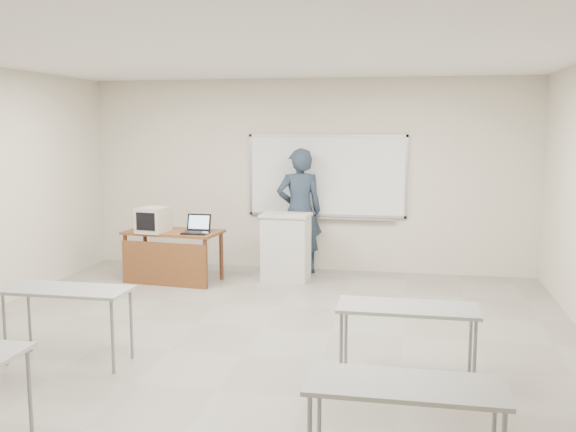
% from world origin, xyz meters
% --- Properties ---
extents(floor, '(7.00, 8.00, 0.01)m').
position_xyz_m(floor, '(0.00, 0.00, -0.01)').
color(floor, gray).
rests_on(floor, ground).
extents(whiteboard, '(2.48, 0.10, 1.31)m').
position_xyz_m(whiteboard, '(0.30, 3.97, 1.48)').
color(whiteboard, white).
rests_on(whiteboard, floor).
extents(student_desks, '(4.40, 2.20, 0.73)m').
position_xyz_m(student_desks, '(-0.00, -1.35, 0.67)').
color(student_desks, gray).
rests_on(student_desks, floor).
extents(instructor_desk, '(1.38, 0.69, 0.75)m').
position_xyz_m(instructor_desk, '(-1.80, 2.69, 0.54)').
color(instructor_desk, brown).
rests_on(instructor_desk, floor).
extents(podium, '(0.71, 0.52, 0.99)m').
position_xyz_m(podium, '(-0.20, 3.20, 0.50)').
color(podium, beige).
rests_on(podium, floor).
extents(crt_monitor, '(0.39, 0.44, 0.37)m').
position_xyz_m(crt_monitor, '(-2.05, 2.68, 0.93)').
color(crt_monitor, '#B6AC96').
rests_on(crt_monitor, instructor_desk).
extents(laptop, '(0.36, 0.33, 0.26)m').
position_xyz_m(laptop, '(-1.40, 2.68, 0.81)').
color(laptop, black).
rests_on(laptop, instructor_desk).
extents(mouse, '(0.11, 0.08, 0.04)m').
position_xyz_m(mouse, '(-1.25, 2.60, 0.77)').
color(mouse, '#A8AAAF').
rests_on(mouse, instructor_desk).
extents(keyboard, '(0.47, 0.22, 0.03)m').
position_xyz_m(keyboard, '(-0.09, 3.08, 1.00)').
color(keyboard, '#B6AC96').
rests_on(keyboard, podium).
extents(presenter, '(0.82, 0.67, 1.93)m').
position_xyz_m(presenter, '(-0.09, 3.71, 0.97)').
color(presenter, black).
rests_on(presenter, floor).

